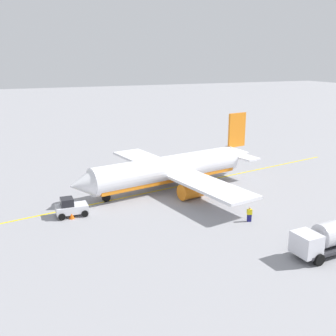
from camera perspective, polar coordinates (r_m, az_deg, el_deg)
name	(u,v)px	position (r m, az deg, el deg)	size (l,w,h in m)	color
ground_plane	(168,188)	(56.11, 0.00, -2.95)	(400.00, 400.00, 0.00)	#939399
airplane	(171,170)	(55.57, 0.41, -0.25)	(29.77, 29.51, 9.70)	white
pushback_tug	(71,207)	(47.81, -13.76, -5.51)	(3.61, 2.32, 2.20)	silver
refueling_worker	(249,215)	(45.86, 11.58, -6.55)	(0.58, 0.46, 1.71)	navy
safety_cone_nose	(72,216)	(47.16, -13.65, -6.64)	(0.66, 0.66, 0.73)	#F2590F
taxi_line_marking	(168,188)	(56.10, 0.00, -2.95)	(66.44, 0.30, 0.01)	yellow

